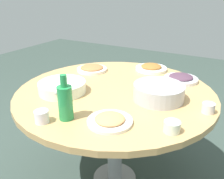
% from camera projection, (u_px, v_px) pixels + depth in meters
% --- Properties ---
extents(round_dining_table, '(1.28, 1.28, 0.76)m').
position_uv_depth(round_dining_table, '(115.00, 103.00, 1.62)').
color(round_dining_table, '#99999E').
rests_on(round_dining_table, ground).
extents(rice_bowl, '(0.30, 0.30, 0.10)m').
position_uv_depth(rice_bowl, '(159.00, 92.00, 1.44)').
color(rice_bowl, '#B2B5BA').
rests_on(rice_bowl, round_dining_table).
extents(soup_bowl, '(0.30, 0.30, 0.07)m').
position_uv_depth(soup_bowl, '(62.00, 87.00, 1.54)').
color(soup_bowl, white).
rests_on(soup_bowl, round_dining_table).
extents(dish_tofu_braise, '(0.24, 0.24, 0.04)m').
position_uv_depth(dish_tofu_braise, '(92.00, 68.00, 1.94)').
color(dish_tofu_braise, white).
rests_on(dish_tofu_braise, round_dining_table).
extents(dish_shrimp, '(0.23, 0.23, 0.04)m').
position_uv_depth(dish_shrimp, '(110.00, 120.00, 1.20)').
color(dish_shrimp, silver).
rests_on(dish_shrimp, round_dining_table).
extents(dish_stirfry, '(0.25, 0.25, 0.05)m').
position_uv_depth(dish_stirfry, '(151.00, 68.00, 1.95)').
color(dish_stirfry, white).
rests_on(dish_stirfry, round_dining_table).
extents(dish_eggplant, '(0.24, 0.24, 0.05)m').
position_uv_depth(dish_eggplant, '(181.00, 78.00, 1.73)').
color(dish_eggplant, silver).
rests_on(dish_eggplant, round_dining_table).
extents(green_bottle, '(0.07, 0.07, 0.24)m').
position_uv_depth(green_bottle, '(65.00, 102.00, 1.21)').
color(green_bottle, '#258A49').
rests_on(green_bottle, round_dining_table).
extents(tea_cup_near, '(0.07, 0.07, 0.05)m').
position_uv_depth(tea_cup_near, '(208.00, 108.00, 1.29)').
color(tea_cup_near, silver).
rests_on(tea_cup_near, round_dining_table).
extents(tea_cup_far, '(0.08, 0.08, 0.05)m').
position_uv_depth(tea_cup_far, '(172.00, 127.00, 1.12)').
color(tea_cup_far, silver).
rests_on(tea_cup_far, round_dining_table).
extents(tea_cup_side, '(0.07, 0.07, 0.06)m').
position_uv_depth(tea_cup_side, '(42.00, 117.00, 1.20)').
color(tea_cup_side, white).
rests_on(tea_cup_side, round_dining_table).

